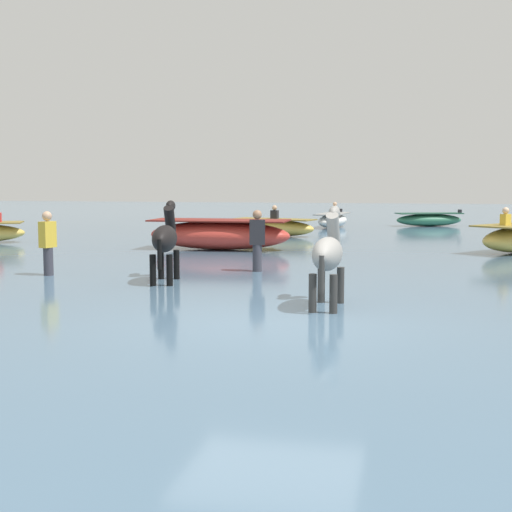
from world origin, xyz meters
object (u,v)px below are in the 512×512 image
object	(u,v)px
boat_near_port	(275,227)
person_spectator_far	(48,248)
horse_lead_black	(165,241)
person_onlooker_right	(257,245)
horse_trailing_grey	(328,256)
boat_near_starboard	(429,220)
boat_distant_east	(333,220)
boat_mid_channel	(219,235)

from	to	relation	value
boat_near_port	person_spectator_far	world-z (taller)	person_spectator_far
horse_lead_black	person_onlooker_right	size ratio (longest dim) A/B	1.14
horse_lead_black	horse_trailing_grey	size ratio (longest dim) A/B	1.01
boat_near_starboard	boat_distant_east	xyz separation A→B (m)	(-4.01, -1.84, 0.02)
boat_near_port	boat_near_starboard	bearing A→B (deg)	51.97
person_onlooker_right	horse_trailing_grey	bearing A→B (deg)	-63.28
horse_trailing_grey	boat_near_port	size ratio (longest dim) A/B	0.58
boat_near_port	person_onlooker_right	bearing A→B (deg)	-81.05
boat_near_port	person_onlooker_right	xyz separation A→B (m)	(1.54, -9.79, 0.25)
horse_trailing_grey	person_spectator_far	bearing A→B (deg)	158.51
boat_mid_channel	boat_near_port	world-z (taller)	boat_near_port
horse_lead_black	boat_near_port	bearing A→B (deg)	90.74
horse_trailing_grey	boat_distant_east	world-z (taller)	horse_trailing_grey
boat_mid_channel	person_spectator_far	size ratio (longest dim) A/B	2.53
boat_distant_east	person_onlooker_right	world-z (taller)	person_onlooker_right
horse_trailing_grey	boat_mid_channel	distance (m)	9.54
person_onlooker_right	horse_lead_black	bearing A→B (deg)	-125.57
horse_trailing_grey	boat_mid_channel	world-z (taller)	horse_trailing_grey
boat_mid_channel	boat_near_port	xyz separation A→B (m)	(0.59, 5.20, -0.11)
boat_mid_channel	person_spectator_far	xyz separation A→B (m)	(-1.95, -6.18, 0.14)
boat_near_starboard	boat_near_port	size ratio (longest dim) A/B	0.97
horse_trailing_grey	person_spectator_far	distance (m)	6.55
boat_near_port	boat_distant_east	bearing A→B (deg)	73.94
person_onlooker_right	boat_distant_east	bearing A→B (deg)	90.16
boat_near_starboard	person_spectator_far	size ratio (longest dim) A/B	1.90
horse_trailing_grey	boat_near_starboard	bearing A→B (deg)	84.62
boat_mid_channel	boat_distant_east	bearing A→B (deg)	78.65
horse_lead_black	boat_near_port	distance (m)	11.75
horse_trailing_grey	person_spectator_far	xyz separation A→B (m)	(-6.10, 2.40, -0.22)
horse_lead_black	boat_near_port	xyz separation A→B (m)	(-0.15, 11.73, -0.49)
horse_lead_black	boat_mid_channel	distance (m)	6.59
boat_near_starboard	boat_distant_east	bearing A→B (deg)	-155.38
boat_near_starboard	boat_mid_channel	world-z (taller)	boat_mid_channel
horse_lead_black	person_spectator_far	xyz separation A→B (m)	(-2.70, 0.35, -0.23)
boat_mid_channel	horse_lead_black	bearing A→B (deg)	-83.51
boat_mid_channel	person_onlooker_right	size ratio (longest dim) A/B	2.53
horse_trailing_grey	horse_lead_black	bearing A→B (deg)	148.92
horse_lead_black	person_onlooker_right	xyz separation A→B (m)	(1.39, 1.94, -0.23)
boat_near_starboard	boat_distant_east	distance (m)	4.41
boat_near_port	person_onlooker_right	world-z (taller)	person_onlooker_right
boat_near_port	boat_distant_east	world-z (taller)	boat_near_port
boat_near_starboard	boat_near_port	world-z (taller)	boat_near_port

